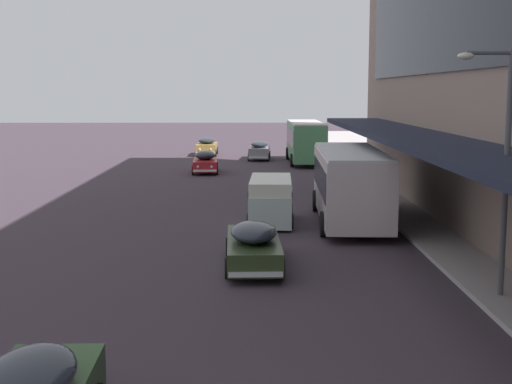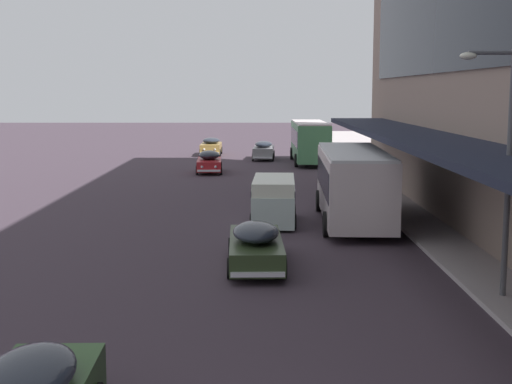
% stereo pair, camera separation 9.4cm
% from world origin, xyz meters
% --- Properties ---
extents(transit_bus_kerbside_front, '(3.12, 9.37, 3.15)m').
position_xyz_m(transit_bus_kerbside_front, '(4.22, 21.06, 1.82)').
color(transit_bus_kerbside_front, beige).
rests_on(transit_bus_kerbside_front, ground).
extents(transit_bus_kerbside_rear, '(2.75, 9.33, 3.26)m').
position_xyz_m(transit_bus_kerbside_rear, '(4.31, 46.94, 1.87)').
color(transit_bus_kerbside_rear, '#4F955F').
rests_on(transit_bus_kerbside_rear, ground).
extents(sedan_second_near, '(1.85, 4.51, 1.54)m').
position_xyz_m(sedan_second_near, '(-3.92, 54.11, 0.77)').
color(sedan_second_near, olive).
rests_on(sedan_second_near, ground).
extents(sedan_trailing_near, '(1.89, 5.04, 1.48)m').
position_xyz_m(sedan_trailing_near, '(0.07, 13.42, 0.73)').
color(sedan_trailing_near, '#2C3B20').
rests_on(sedan_trailing_near, ground).
extents(sedan_far_back, '(1.93, 4.73, 1.55)m').
position_xyz_m(sedan_far_back, '(0.70, 49.97, 0.77)').
color(sedan_far_back, gray).
rests_on(sedan_far_back, ground).
extents(sedan_oncoming_rear, '(1.93, 4.41, 1.53)m').
position_xyz_m(sedan_oncoming_rear, '(-3.19, 40.40, 0.75)').
color(sedan_oncoming_rear, '#A91D23').
rests_on(sedan_oncoming_rear, ground).
extents(vw_van, '(2.04, 4.62, 1.96)m').
position_xyz_m(vw_van, '(0.84, 21.17, 1.10)').
color(vw_van, '#B1C4BD').
rests_on(vw_van, ground).
extents(street_lamp, '(1.50, 0.28, 6.56)m').
position_xyz_m(street_lamp, '(6.58, 9.69, 3.99)').
color(street_lamp, '#4C4C51').
rests_on(street_lamp, sidewalk_kerb).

